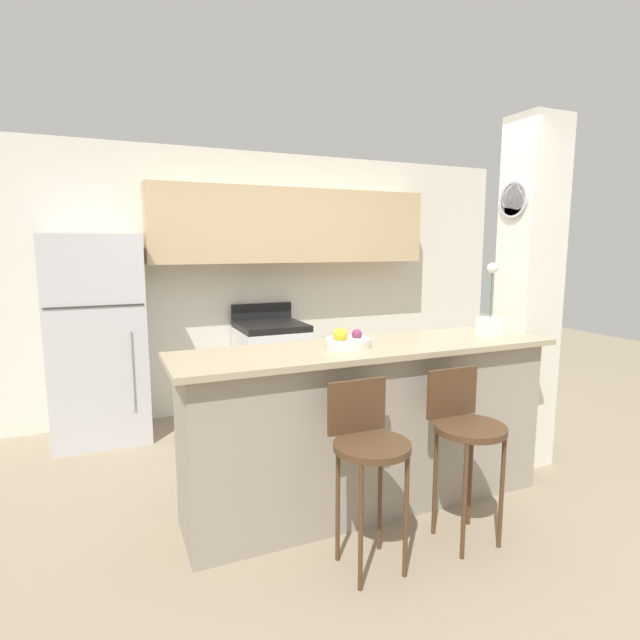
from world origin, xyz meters
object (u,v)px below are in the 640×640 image
refrigerator (98,339)px  stove_range (272,369)px  bar_stool_left (368,446)px  bar_stool_right (465,429)px  fruit_bowl (348,341)px  orchid_vase (490,318)px

refrigerator → stove_range: (1.52, 0.00, -0.41)m
refrigerator → bar_stool_left: refrigerator is taller
bar_stool_right → fruit_bowl: (-0.45, 0.56, 0.43)m
bar_stool_right → fruit_bowl: 0.84m
refrigerator → bar_stool_left: bearing=-62.7°
bar_stool_right → orchid_vase: 0.95m
stove_range → orchid_vase: (0.95, -1.90, 0.70)m
refrigerator → orchid_vase: 3.13m
bar_stool_right → orchid_vase: size_ratio=1.94×
bar_stool_left → orchid_vase: orchid_vase is taller
bar_stool_left → bar_stool_right: bearing=0.0°
refrigerator → stove_range: size_ratio=1.62×
bar_stool_left → orchid_vase: bearing=22.9°
orchid_vase → fruit_bowl: orchid_vase is taller
stove_range → fruit_bowl: fruit_bowl is taller
bar_stool_left → bar_stool_right: same height
stove_range → orchid_vase: 2.23m
stove_range → bar_stool_left: (-0.27, -2.41, 0.18)m
orchid_vase → fruit_bowl: size_ratio=1.77×
bar_stool_left → orchid_vase: 1.42m
stove_range → orchid_vase: bearing=-63.5°
stove_range → fruit_bowl: (-0.11, -1.86, 0.61)m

